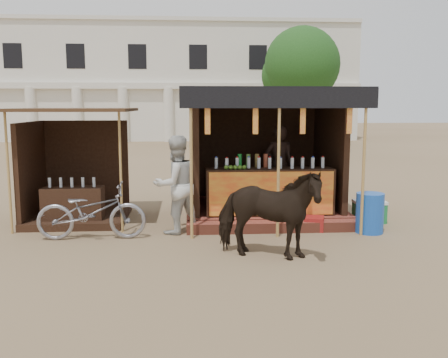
% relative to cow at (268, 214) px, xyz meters
% --- Properties ---
extents(ground, '(120.00, 120.00, 0.00)m').
position_rel_cow_xyz_m(ground, '(-0.60, -0.25, -0.74)').
color(ground, '#846B4C').
rests_on(ground, ground).
extents(main_stall, '(3.60, 3.61, 2.78)m').
position_rel_cow_xyz_m(main_stall, '(0.42, 3.11, 0.29)').
color(main_stall, brown).
rests_on(main_stall, ground).
extents(secondary_stall, '(2.40, 2.40, 2.38)m').
position_rel_cow_xyz_m(secondary_stall, '(-3.77, 2.99, 0.12)').
color(secondary_stall, '#331F12').
rests_on(secondary_stall, ground).
extents(cow, '(1.91, 1.34, 1.47)m').
position_rel_cow_xyz_m(cow, '(0.00, 0.00, 0.00)').
color(cow, black).
rests_on(cow, ground).
extents(motorbike, '(1.98, 0.73, 1.04)m').
position_rel_cow_xyz_m(motorbike, '(-3.03, 1.39, -0.22)').
color(motorbike, gray).
rests_on(motorbike, ground).
extents(bystander, '(1.15, 1.08, 1.88)m').
position_rel_cow_xyz_m(bystander, '(-1.50, 1.75, 0.20)').
color(bystander, beige).
rests_on(bystander, ground).
extents(blue_barrel, '(0.69, 0.69, 0.77)m').
position_rel_cow_xyz_m(blue_barrel, '(2.22, 1.50, -0.35)').
color(blue_barrel, '#174DB1').
rests_on(blue_barrel, ground).
extents(red_crate, '(0.47, 0.49, 0.27)m').
position_rel_cow_xyz_m(red_crate, '(1.20, 1.75, -0.60)').
color(red_crate, maroon).
rests_on(red_crate, ground).
extents(cooler, '(0.65, 0.45, 0.46)m').
position_rel_cow_xyz_m(cooler, '(2.54, 2.35, -0.50)').
color(cooler, '#1A7638').
rests_on(cooler, ground).
extents(background_building, '(26.00, 7.45, 8.18)m').
position_rel_cow_xyz_m(background_building, '(-2.60, 29.70, 3.25)').
color(background_building, silver).
rests_on(background_building, ground).
extents(tree, '(4.50, 4.40, 7.00)m').
position_rel_cow_xyz_m(tree, '(5.21, 21.89, 3.90)').
color(tree, '#382314').
rests_on(tree, ground).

